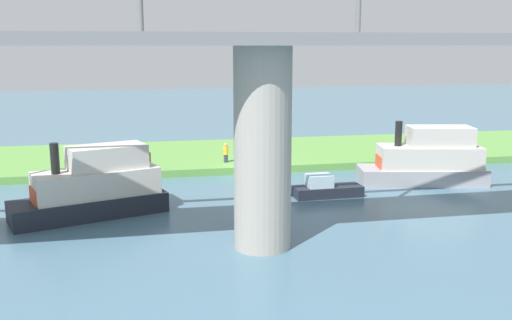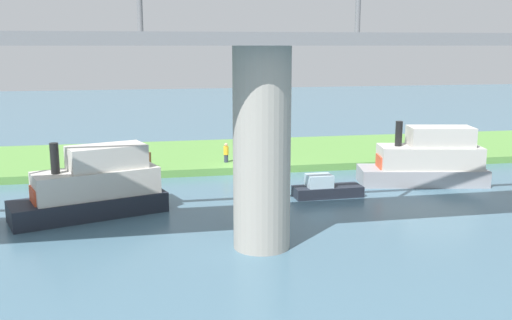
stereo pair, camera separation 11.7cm
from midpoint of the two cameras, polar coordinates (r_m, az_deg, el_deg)
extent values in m
plane|color=#476B7F|center=(39.34, -0.30, -1.41)|extent=(160.00, 160.00, 0.00)
cube|color=#5B9342|center=(45.07, -1.76, 0.55)|extent=(80.00, 12.00, 0.50)
cylinder|color=#9E998E|center=(24.34, 0.52, 1.04)|extent=(2.45, 2.45, 8.64)
cube|color=slate|center=(23.95, 0.54, 11.87)|extent=(67.90, 4.00, 0.50)
cylinder|color=slate|center=(27.31, 10.00, 14.89)|extent=(0.24, 0.24, 2.60)
cylinder|color=slate|center=(25.50, -11.55, 15.10)|extent=(0.24, 0.24, 2.60)
cylinder|color=#2D334C|center=(40.81, -3.09, 0.15)|extent=(0.29, 0.29, 0.55)
cylinder|color=gold|center=(40.70, -3.10, 0.95)|extent=(0.50, 0.50, 0.60)
sphere|color=tan|center=(40.63, -3.10, 1.53)|extent=(0.24, 0.24, 0.24)
cylinder|color=brown|center=(39.54, -10.60, -0.01)|extent=(0.20, 0.20, 1.06)
cube|color=#99999E|center=(38.02, 15.95, -1.49)|extent=(8.21, 4.07, 1.05)
cube|color=beige|center=(37.90, 16.68, 0.31)|extent=(6.61, 3.52, 1.40)
cube|color=beige|center=(37.87, 17.68, 2.26)|extent=(4.23, 2.70, 1.22)
cylinder|color=black|center=(37.12, 13.85, 2.56)|extent=(0.44, 0.44, 1.57)
cube|color=#D84C2D|center=(37.30, 12.94, -0.14)|extent=(1.67, 1.81, 0.78)
cube|color=#1E232D|center=(30.92, -16.28, -4.43)|extent=(8.14, 4.94, 1.03)
cube|color=beige|center=(30.73, -15.63, -2.18)|extent=(6.60, 4.20, 1.37)
cube|color=beige|center=(30.61, -14.67, 0.29)|extent=(4.29, 3.11, 1.20)
cylinder|color=black|center=(30.02, -19.41, 0.13)|extent=(0.43, 0.43, 1.55)
cube|color=#D84C2D|center=(30.30, -20.15, -3.23)|extent=(1.80, 1.91, 0.77)
cube|color=#1E232D|center=(33.77, 7.01, -3.09)|extent=(4.04, 1.54, 0.62)
cube|color=silver|center=(33.44, 6.18, -2.04)|extent=(1.47, 1.18, 0.71)
sphere|color=orange|center=(28.65, -0.54, -5.76)|extent=(0.50, 0.50, 0.50)
camera|label=1|loc=(0.06, -90.10, -0.02)|focal=40.38mm
camera|label=2|loc=(0.06, 89.90, 0.02)|focal=40.38mm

